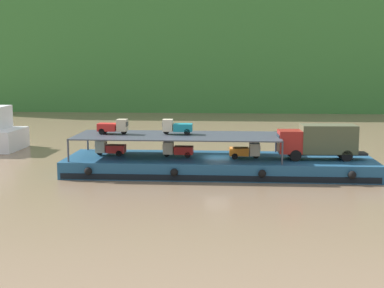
{
  "coord_description": "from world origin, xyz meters",
  "views": [
    {
      "loc": [
        0.96,
        -48.77,
        10.08
      ],
      "look_at": [
        -2.47,
        0.0,
        2.7
      ],
      "focal_mm": 50.85,
      "sensor_mm": 36.0,
      "label": 1
    }
  ],
  "objects_px": {
    "mini_truck_lower_stern": "(110,148)",
    "mini_truck_upper_mid": "(177,127)",
    "covered_lorry": "(319,141)",
    "mini_truck_lower_aft": "(178,149)",
    "cargo_barge": "(219,165)",
    "mini_truck_lower_mid": "(245,151)",
    "mini_truck_upper_stern": "(113,127)"
  },
  "relations": [
    {
      "from": "mini_truck_lower_stern",
      "to": "mini_truck_lower_mid",
      "type": "relative_size",
      "value": 0.99
    },
    {
      "from": "cargo_barge",
      "to": "mini_truck_lower_mid",
      "type": "xyz_separation_m",
      "value": [
        2.36,
        -0.39,
        1.44
      ]
    },
    {
      "from": "covered_lorry",
      "to": "mini_truck_lower_aft",
      "type": "relative_size",
      "value": 2.87
    },
    {
      "from": "mini_truck_lower_aft",
      "to": "mini_truck_upper_mid",
      "type": "height_order",
      "value": "mini_truck_upper_mid"
    },
    {
      "from": "mini_truck_lower_stern",
      "to": "mini_truck_upper_stern",
      "type": "distance_m",
      "value": 2.03
    },
    {
      "from": "cargo_barge",
      "to": "mini_truck_upper_stern",
      "type": "xyz_separation_m",
      "value": [
        -9.78,
        0.44,
        3.44
      ]
    },
    {
      "from": "mini_truck_lower_mid",
      "to": "mini_truck_upper_mid",
      "type": "xyz_separation_m",
      "value": [
        -6.26,
        1.04,
        2.0
      ]
    },
    {
      "from": "mini_truck_lower_mid",
      "to": "mini_truck_upper_stern",
      "type": "xyz_separation_m",
      "value": [
        -12.14,
        0.83,
        2.0
      ]
    },
    {
      "from": "cargo_barge",
      "to": "mini_truck_upper_stern",
      "type": "bearing_deg",
      "value": 177.43
    },
    {
      "from": "covered_lorry",
      "to": "mini_truck_upper_mid",
      "type": "height_order",
      "value": "mini_truck_upper_mid"
    },
    {
      "from": "mini_truck_upper_mid",
      "to": "mini_truck_lower_stern",
      "type": "bearing_deg",
      "value": -177.63
    },
    {
      "from": "cargo_barge",
      "to": "mini_truck_lower_mid",
      "type": "height_order",
      "value": "mini_truck_lower_mid"
    },
    {
      "from": "cargo_barge",
      "to": "mini_truck_upper_mid",
      "type": "relative_size",
      "value": 10.06
    },
    {
      "from": "mini_truck_lower_stern",
      "to": "mini_truck_lower_mid",
      "type": "height_order",
      "value": "same"
    },
    {
      "from": "mini_truck_lower_stern",
      "to": "cargo_barge",
      "type": "bearing_deg",
      "value": -2.19
    },
    {
      "from": "cargo_barge",
      "to": "mini_truck_upper_mid",
      "type": "xyz_separation_m",
      "value": [
        -3.9,
        0.65,
        3.44
      ]
    },
    {
      "from": "covered_lorry",
      "to": "mini_truck_lower_mid",
      "type": "bearing_deg",
      "value": -179.94
    },
    {
      "from": "mini_truck_lower_aft",
      "to": "mini_truck_upper_mid",
      "type": "relative_size",
      "value": 1.0
    },
    {
      "from": "cargo_barge",
      "to": "mini_truck_upper_stern",
      "type": "relative_size",
      "value": 9.95
    },
    {
      "from": "covered_lorry",
      "to": "mini_truck_lower_aft",
      "type": "bearing_deg",
      "value": 178.28
    },
    {
      "from": "mini_truck_upper_stern",
      "to": "mini_truck_upper_mid",
      "type": "xyz_separation_m",
      "value": [
        5.88,
        0.21,
        0.0
      ]
    },
    {
      "from": "mini_truck_lower_mid",
      "to": "mini_truck_lower_aft",
      "type": "bearing_deg",
      "value": 176.37
    },
    {
      "from": "mini_truck_lower_aft",
      "to": "mini_truck_upper_stern",
      "type": "relative_size",
      "value": 0.99
    },
    {
      "from": "covered_lorry",
      "to": "mini_truck_lower_stern",
      "type": "relative_size",
      "value": 2.87
    },
    {
      "from": "covered_lorry",
      "to": "mini_truck_upper_stern",
      "type": "relative_size",
      "value": 2.84
    },
    {
      "from": "mini_truck_upper_mid",
      "to": "cargo_barge",
      "type": "bearing_deg",
      "value": -9.4
    },
    {
      "from": "mini_truck_lower_aft",
      "to": "mini_truck_lower_mid",
      "type": "distance_m",
      "value": 6.15
    },
    {
      "from": "mini_truck_lower_stern",
      "to": "mini_truck_upper_mid",
      "type": "bearing_deg",
      "value": 2.37
    },
    {
      "from": "covered_lorry",
      "to": "mini_truck_lower_mid",
      "type": "xyz_separation_m",
      "value": [
        -6.54,
        -0.01,
        -1.0
      ]
    },
    {
      "from": "mini_truck_upper_mid",
      "to": "covered_lorry",
      "type": "bearing_deg",
      "value": -4.61
    },
    {
      "from": "mini_truck_lower_aft",
      "to": "mini_truck_lower_mid",
      "type": "bearing_deg",
      "value": -3.63
    },
    {
      "from": "cargo_barge",
      "to": "covered_lorry",
      "type": "relative_size",
      "value": 3.5
    }
  ]
}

